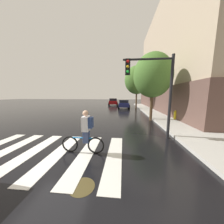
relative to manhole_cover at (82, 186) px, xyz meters
name	(u,v)px	position (x,y,z in m)	size (l,w,h in m)	color
ground_plane	(52,153)	(-1.80, 1.53, 0.00)	(120.00, 120.00, 0.00)	black
crosswalk_stripes	(46,152)	(-2.06, 1.53, 0.00)	(6.05, 3.54, 0.01)	silver
manhole_cover	(82,186)	(0.00, 0.00, 0.00)	(0.64, 0.64, 0.01)	#473D1E
sedan_mid	(124,104)	(1.11, 17.79, 0.75)	(2.05, 4.27, 1.47)	navy
sedan_far	(113,102)	(-1.29, 23.68, 0.79)	(2.40, 4.62, 1.55)	maroon
cyclist	(85,132)	(-0.44, 1.65, 0.84)	(1.71, 0.36, 1.69)	black
traffic_light_near	(154,83)	(2.52, 3.58, 2.86)	(2.47, 0.28, 4.20)	black
fire_hydrant	(175,115)	(5.57, 7.93, 0.53)	(0.33, 0.22, 0.78)	gold
street_tree_near	(153,76)	(3.48, 7.93, 3.91)	(3.26, 3.26, 5.80)	#4C3823
street_tree_mid	(137,80)	(3.13, 16.53, 4.64)	(3.86, 3.86, 6.87)	#4C3823
corner_building	(219,58)	(14.57, 16.13, 7.43)	(17.91, 23.62, 14.97)	brown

